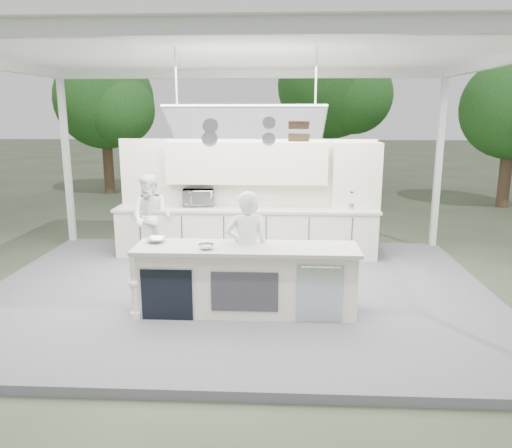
# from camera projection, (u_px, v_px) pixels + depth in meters

# --- Properties ---
(ground) EXTENTS (90.00, 90.00, 0.00)m
(ground) POSITION_uv_depth(u_px,v_px,m) (238.00, 296.00, 8.01)
(ground) COLOR #4C573C
(ground) RESTS_ON ground
(stage_deck) EXTENTS (8.00, 6.00, 0.12)m
(stage_deck) POSITION_uv_depth(u_px,v_px,m) (238.00, 292.00, 7.99)
(stage_deck) COLOR #5B5A5F
(stage_deck) RESTS_ON ground
(tent) EXTENTS (8.20, 6.20, 3.86)m
(tent) POSITION_uv_depth(u_px,v_px,m) (236.00, 53.00, 7.17)
(tent) COLOR white
(tent) RESTS_ON ground
(demo_island) EXTENTS (3.10, 0.79, 0.95)m
(demo_island) POSITION_uv_depth(u_px,v_px,m) (245.00, 279.00, 6.98)
(demo_island) COLOR white
(demo_island) RESTS_ON stage_deck
(back_counter) EXTENTS (5.08, 0.72, 0.95)m
(back_counter) POSITION_uv_depth(u_px,v_px,m) (246.00, 232.00, 9.72)
(back_counter) COLOR white
(back_counter) RESTS_ON stage_deck
(back_wall_unit) EXTENTS (5.05, 0.48, 2.25)m
(back_wall_unit) POSITION_uv_depth(u_px,v_px,m) (269.00, 181.00, 9.69)
(back_wall_unit) COLOR white
(back_wall_unit) RESTS_ON stage_deck
(tree_cluster) EXTENTS (19.55, 9.40, 5.85)m
(tree_cluster) POSITION_uv_depth(u_px,v_px,m) (257.00, 99.00, 16.80)
(tree_cluster) COLOR brown
(tree_cluster) RESTS_ON ground
(head_chef) EXTENTS (0.66, 0.47, 1.70)m
(head_chef) POSITION_uv_depth(u_px,v_px,m) (247.00, 250.00, 7.10)
(head_chef) COLOR white
(head_chef) RESTS_ON stage_deck
(sous_chef) EXTENTS (0.90, 0.77, 1.64)m
(sous_chef) POSITION_uv_depth(u_px,v_px,m) (151.00, 217.00, 9.39)
(sous_chef) COLOR white
(sous_chef) RESTS_ON stage_deck
(toaster_oven) EXTENTS (0.65, 0.47, 0.33)m
(toaster_oven) POSITION_uv_depth(u_px,v_px,m) (198.00, 197.00, 9.80)
(toaster_oven) COLOR #AEB1B5
(toaster_oven) RESTS_ON back_counter
(bowl_large) EXTENTS (0.28, 0.28, 0.07)m
(bowl_large) POSITION_uv_depth(u_px,v_px,m) (156.00, 240.00, 7.10)
(bowl_large) COLOR silver
(bowl_large) RESTS_ON demo_island
(bowl_small) EXTENTS (0.26, 0.26, 0.07)m
(bowl_small) POSITION_uv_depth(u_px,v_px,m) (206.00, 247.00, 6.75)
(bowl_small) COLOR silver
(bowl_small) RESTS_ON demo_island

